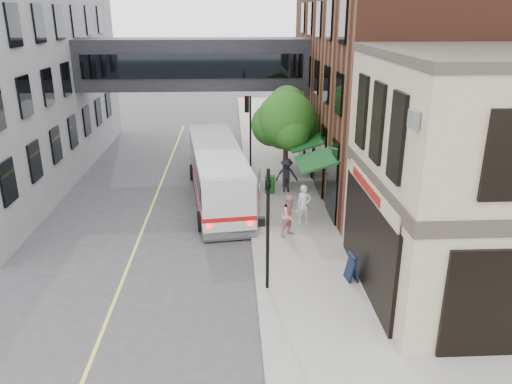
{
  "coord_description": "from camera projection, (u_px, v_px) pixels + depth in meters",
  "views": [
    {
      "loc": [
        -0.8,
        -13.73,
        9.57
      ],
      "look_at": [
        0.11,
        4.32,
        2.99
      ],
      "focal_mm": 35.0,
      "sensor_mm": 36.0,
      "label": 1
    }
  ],
  "objects": [
    {
      "name": "ground",
      "position": [
        259.0,
        324.0,
        16.2
      ],
      "size": [
        120.0,
        120.0,
        0.0
      ],
      "primitive_type": "plane",
      "color": "#38383A",
      "rests_on": "ground"
    },
    {
      "name": "sidewalk_main",
      "position": [
        280.0,
        182.0,
        29.4
      ],
      "size": [
        4.0,
        60.0,
        0.15
      ],
      "primitive_type": "cube",
      "color": "gray",
      "rests_on": "ground"
    },
    {
      "name": "brick_building",
      "position": [
        420.0,
        59.0,
        28.35
      ],
      "size": [
        13.76,
        18.0,
        14.0
      ],
      "color": "#4A2517",
      "rests_on": "ground"
    },
    {
      "name": "skyway_bridge",
      "position": [
        194.0,
        64.0,
        30.72
      ],
      "size": [
        14.0,
        3.18,
        3.0
      ],
      "color": "black",
      "rests_on": "ground"
    },
    {
      "name": "traffic_signal_near",
      "position": [
        267.0,
        215.0,
        17.07
      ],
      "size": [
        0.44,
        0.22,
        4.6
      ],
      "color": "black",
      "rests_on": "sidewalk_main"
    },
    {
      "name": "traffic_signal_far",
      "position": [
        248.0,
        117.0,
        31.02
      ],
      "size": [
        0.53,
        0.28,
        4.5
      ],
      "color": "black",
      "rests_on": "sidewalk_main"
    },
    {
      "name": "street_sign_pole",
      "position": [
        259.0,
        194.0,
        22.12
      ],
      "size": [
        0.08,
        0.75,
        3.0
      ],
      "color": "gray",
      "rests_on": "sidewalk_main"
    },
    {
      "name": "street_tree",
      "position": [
        286.0,
        120.0,
        27.37
      ],
      "size": [
        3.8,
        3.2,
        5.6
      ],
      "color": "#382619",
      "rests_on": "sidewalk_main"
    },
    {
      "name": "lane_marking",
      "position": [
        150.0,
        211.0,
        25.34
      ],
      "size": [
        0.12,
        40.0,
        0.01
      ],
      "primitive_type": "cube",
      "color": "#D8CC4C",
      "rests_on": "ground"
    },
    {
      "name": "bus",
      "position": [
        217.0,
        170.0,
        26.35
      ],
      "size": [
        3.69,
        11.06,
        2.92
      ],
      "color": "silver",
      "rests_on": "ground"
    },
    {
      "name": "pedestrian_a",
      "position": [
        304.0,
        204.0,
        23.24
      ],
      "size": [
        0.74,
        0.54,
        1.86
      ],
      "primitive_type": "imported",
      "rotation": [
        0.0,
        0.0,
        0.15
      ],
      "color": "white",
      "rests_on": "sidewalk_main"
    },
    {
      "name": "pedestrian_b",
      "position": [
        290.0,
        216.0,
        21.92
      ],
      "size": [
        1.16,
        1.11,
        1.89
      ],
      "primitive_type": "imported",
      "rotation": [
        0.0,
        0.0,
        0.61
      ],
      "color": "#D58C8A",
      "rests_on": "sidewalk_main"
    },
    {
      "name": "pedestrian_c",
      "position": [
        286.0,
        175.0,
        27.26
      ],
      "size": [
        1.28,
        0.78,
        1.92
      ],
      "primitive_type": "imported",
      "rotation": [
        0.0,
        0.0,
        0.06
      ],
      "color": "black",
      "rests_on": "sidewalk_main"
    },
    {
      "name": "newspaper_box",
      "position": [
        270.0,
        184.0,
        27.28
      ],
      "size": [
        0.57,
        0.52,
        0.98
      ],
      "primitive_type": "cube",
      "rotation": [
        0.0,
        0.0,
        -0.19
      ],
      "color": "#145A15",
      "rests_on": "sidewalk_main"
    },
    {
      "name": "sandwich_board",
      "position": [
        352.0,
        267.0,
        18.4
      ],
      "size": [
        0.45,
        0.63,
        1.05
      ],
      "primitive_type": "cube",
      "rotation": [
        0.0,
        0.0,
        0.14
      ],
      "color": "black",
      "rests_on": "sidewalk_main"
    }
  ]
}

